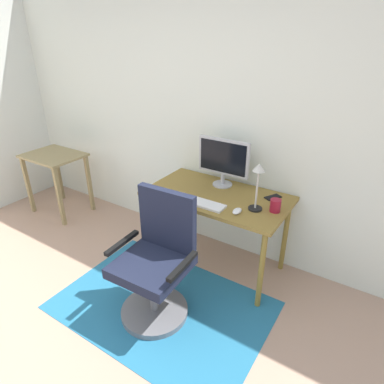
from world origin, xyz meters
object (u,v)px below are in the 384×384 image
at_px(desk, 217,203).
at_px(side_table, 55,166).
at_px(desk_lamp, 258,179).
at_px(office_chair, 157,267).
at_px(cell_phone, 273,197).
at_px(computer_mouse, 237,211).
at_px(keyboard, 200,203).
at_px(monitor, 223,159).
at_px(coffee_cup, 275,206).

xyz_separation_m(desk, side_table, (-2.10, -0.10, -0.07)).
height_order(desk_lamp, side_table, desk_lamp).
bearing_deg(office_chair, cell_phone, 58.44).
bearing_deg(side_table, computer_mouse, -2.33).
bearing_deg(desk_lamp, side_table, -179.23).
distance_m(desk, computer_mouse, 0.36).
distance_m(computer_mouse, desk_lamp, 0.30).
bearing_deg(keyboard, office_chair, -96.48).
distance_m(cell_phone, side_table, 2.55).
bearing_deg(desk, computer_mouse, -35.26).
bearing_deg(monitor, cell_phone, 0.31).
bearing_deg(desk, office_chair, -97.59).
xyz_separation_m(desk, computer_mouse, (0.28, -0.20, 0.10)).
bearing_deg(coffee_cup, monitor, 159.72).
relative_size(office_chair, side_table, 1.35).
distance_m(keyboard, office_chair, 0.62).
bearing_deg(office_chair, desk, 79.96).
distance_m(desk, desk_lamp, 0.52).
bearing_deg(desk_lamp, desk, 169.50).
xyz_separation_m(cell_phone, side_table, (-2.53, -0.30, -0.15)).
relative_size(coffee_cup, office_chair, 0.10).
bearing_deg(side_table, cell_phone, 6.84).
bearing_deg(office_chair, monitor, 85.03).
height_order(computer_mouse, desk_lamp, desk_lamp).
height_order(keyboard, side_table, keyboard).
distance_m(desk_lamp, side_table, 2.52).
bearing_deg(monitor, coffee_cup, -20.28).
xyz_separation_m(coffee_cup, side_table, (-2.62, -0.09, -0.20)).
height_order(computer_mouse, side_table, computer_mouse).
distance_m(monitor, desk_lamp, 0.51).
relative_size(desk, office_chair, 1.24).
bearing_deg(cell_phone, side_table, -144.61).
bearing_deg(computer_mouse, desk_lamp, 54.05).
bearing_deg(monitor, desk, -73.81).
relative_size(computer_mouse, side_table, 0.14).
bearing_deg(desk, keyboard, -100.14).
relative_size(computer_mouse, coffee_cup, 1.02).
xyz_separation_m(monitor, office_chair, (-0.04, -0.94, -0.58)).
bearing_deg(keyboard, coffee_cup, 20.27).
bearing_deg(computer_mouse, monitor, 130.57).
height_order(cell_phone, side_table, cell_phone).
distance_m(computer_mouse, cell_phone, 0.42).
bearing_deg(coffee_cup, office_chair, -130.49).
relative_size(desk, computer_mouse, 11.79).
xyz_separation_m(desk, coffee_cup, (0.52, -0.02, 0.13)).
xyz_separation_m(computer_mouse, coffee_cup, (0.24, 0.18, 0.03)).
bearing_deg(keyboard, computer_mouse, 3.95).
bearing_deg(desk_lamp, cell_phone, 80.01).
xyz_separation_m(desk, desk_lamp, (0.38, -0.07, 0.35)).
height_order(coffee_cup, cell_phone, coffee_cup).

